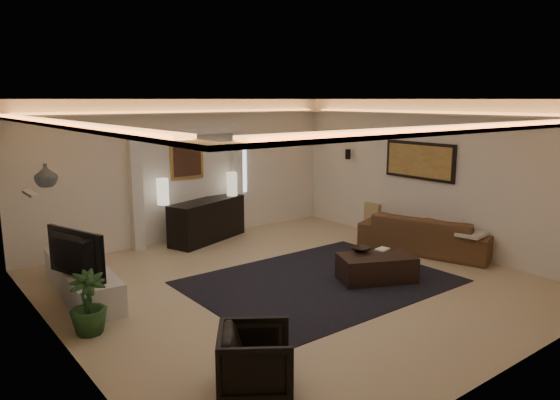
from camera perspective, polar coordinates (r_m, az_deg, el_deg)
floor at (r=8.40m, az=1.45°, el=-9.18°), size 7.00×7.00×0.00m
ceiling at (r=7.88m, az=1.55°, el=11.01°), size 7.00×7.00×0.00m
wall_back at (r=10.92m, az=-10.22°, el=3.21°), size 7.00×0.00×7.00m
wall_front at (r=5.82m, az=23.96°, el=-4.40°), size 7.00×0.00×7.00m
wall_left at (r=6.45m, az=-23.40°, el=-2.91°), size 0.00×7.00×7.00m
wall_right at (r=10.56m, az=16.39°, el=2.67°), size 0.00×7.00×7.00m
cove_soffit at (r=7.89m, az=1.54°, el=8.97°), size 7.00×7.00×0.04m
daylight_slit at (r=11.60m, az=-4.24°, el=3.30°), size 0.25×0.03×1.00m
area_rug at (r=8.50m, az=4.43°, el=-8.92°), size 4.00×3.00×0.01m
pilaster_left at (r=10.41m, az=-15.51°, el=0.65°), size 0.22×0.20×2.20m
pilaster_right at (r=11.46m, az=-4.83°, el=1.93°), size 0.22×0.20×2.20m
alcove_header at (r=10.75m, az=-10.12°, el=7.38°), size 2.52×0.20×0.12m
painting_frame at (r=10.87m, az=-10.19°, el=4.23°), size 0.74×0.04×0.74m
painting_canvas at (r=10.85m, az=-10.12°, el=4.22°), size 0.62×0.02×0.62m
art_panel_frame at (r=10.68m, az=15.06°, el=4.18°), size 0.04×1.64×0.74m
art_panel_gold at (r=10.66m, az=14.98°, el=4.18°), size 0.02×1.50×0.62m
wall_sconce at (r=11.85m, az=7.46°, el=5.01°), size 0.12×0.12×0.22m
wall_niche at (r=7.76m, az=-25.71°, el=0.64°), size 0.10×0.55×0.04m
console at (r=10.90m, az=-7.98°, el=-2.36°), size 1.90×1.15×0.91m
lamp_left at (r=10.46m, az=-12.73°, el=0.78°), size 0.25×0.25×0.52m
lamp_right at (r=11.22m, az=-5.29°, el=1.68°), size 0.25×0.25×0.50m
media_ledge at (r=8.48m, az=-20.92°, el=-8.13°), size 0.81×2.53×0.47m
tv at (r=7.73m, az=-22.22°, el=-5.68°), size 1.16×0.52×0.68m
figurine at (r=9.23m, az=-23.16°, el=-4.07°), size 0.18×0.18×0.37m
ginger_jar at (r=8.11m, az=-24.31°, el=2.48°), size 0.40×0.40×0.33m
plant at (r=7.01m, az=-20.32°, el=-10.59°), size 0.51×0.51×0.80m
sofa at (r=10.38m, az=15.76°, el=-3.58°), size 2.63×1.68×0.72m
throw_blanket at (r=9.82m, az=20.29°, el=-3.53°), size 0.58×0.50×0.06m
throw_pillow at (r=11.19m, az=10.11°, el=-1.29°), size 0.14×0.38×0.37m
coffee_table at (r=8.61m, az=10.54°, el=-7.41°), size 1.35×1.09×0.44m
bowl at (r=8.73m, az=8.87°, el=-5.45°), size 0.31×0.31×0.07m
magazine at (r=8.86m, az=11.18°, el=-5.42°), size 0.26×0.21×0.03m
armchair at (r=5.42m, az=-2.70°, el=-17.23°), size 1.02×1.02×0.68m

